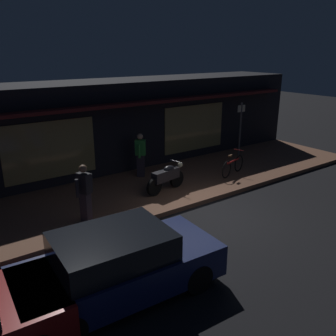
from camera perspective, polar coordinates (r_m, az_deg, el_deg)
name	(u,v)px	position (r m, az deg, el deg)	size (l,w,h in m)	color
ground_plane	(217,218)	(10.87, 7.78, -7.94)	(60.00, 60.00, 0.00)	black
sidewalk_slab	(160,186)	(12.98, -1.26, -2.93)	(18.00, 4.00, 0.15)	brown
storefront_building	(114,124)	(15.31, -8.52, 6.92)	(18.00, 3.30, 3.60)	black
motorcycle	(166,177)	(12.21, -0.24, -1.45)	(1.69, 0.61, 0.97)	black
bicycle_parked	(233,166)	(14.07, 10.26, 0.35)	(1.60, 0.58, 0.91)	black
person_photographer	(85,192)	(10.20, -13.11, -3.74)	(0.60, 0.43, 1.67)	#28232D
person_bystander	(140,154)	(13.56, -4.40, 2.20)	(0.46, 0.52, 1.67)	#28232D
sign_post	(240,126)	(16.54, 11.44, 6.56)	(0.44, 0.09, 2.40)	#47474C
parked_car_far	(118,265)	(7.45, -7.90, -15.02)	(4.18, 1.95, 1.42)	black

